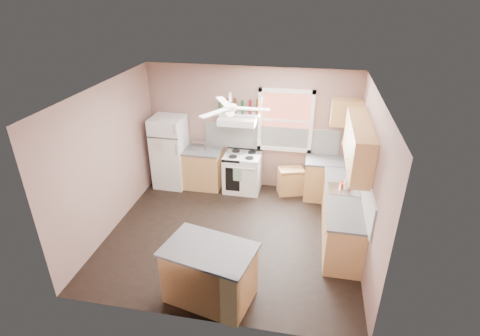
% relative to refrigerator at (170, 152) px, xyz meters
% --- Properties ---
extents(floor, '(4.50, 4.50, 0.00)m').
position_rel_refrigerator_xyz_m(floor, '(1.75, -1.65, -0.81)').
color(floor, black).
rests_on(floor, ground).
extents(ceiling, '(4.50, 4.50, 0.00)m').
position_rel_refrigerator_xyz_m(ceiling, '(1.75, -1.65, 1.89)').
color(ceiling, white).
rests_on(ceiling, ground).
extents(wall_back, '(4.50, 0.05, 2.70)m').
position_rel_refrigerator_xyz_m(wall_back, '(1.75, 0.38, 0.54)').
color(wall_back, '#87655C').
rests_on(wall_back, ground).
extents(wall_right, '(0.05, 4.00, 2.70)m').
position_rel_refrigerator_xyz_m(wall_right, '(4.03, -1.65, 0.54)').
color(wall_right, '#87655C').
rests_on(wall_right, ground).
extents(wall_left, '(0.05, 4.00, 2.70)m').
position_rel_refrigerator_xyz_m(wall_left, '(-0.52, -1.65, 0.54)').
color(wall_left, '#87655C').
rests_on(wall_left, ground).
extents(backsplash_back, '(2.90, 0.03, 0.55)m').
position_rel_refrigerator_xyz_m(backsplash_back, '(2.20, 0.34, 0.36)').
color(backsplash_back, white).
rests_on(backsplash_back, wall_back).
extents(backsplash_right, '(0.03, 2.60, 0.55)m').
position_rel_refrigerator_xyz_m(backsplash_right, '(3.99, -1.35, 0.36)').
color(backsplash_right, white).
rests_on(backsplash_right, wall_right).
extents(window_view, '(1.00, 0.02, 1.20)m').
position_rel_refrigerator_xyz_m(window_view, '(2.50, 0.34, 0.79)').
color(window_view, brown).
rests_on(window_view, wall_back).
extents(window_frame, '(1.16, 0.07, 1.36)m').
position_rel_refrigerator_xyz_m(window_frame, '(2.50, 0.31, 0.79)').
color(window_frame, white).
rests_on(window_frame, wall_back).
extents(refrigerator, '(0.70, 0.68, 1.62)m').
position_rel_refrigerator_xyz_m(refrigerator, '(0.00, 0.00, 0.00)').
color(refrigerator, white).
rests_on(refrigerator, floor).
extents(base_cabinet_left, '(0.90, 0.60, 0.86)m').
position_rel_refrigerator_xyz_m(base_cabinet_left, '(0.69, 0.05, -0.38)').
color(base_cabinet_left, '#B47B4B').
rests_on(base_cabinet_left, floor).
extents(counter_left, '(0.92, 0.62, 0.04)m').
position_rel_refrigerator_xyz_m(counter_left, '(0.69, 0.05, 0.07)').
color(counter_left, '#515154').
rests_on(counter_left, base_cabinet_left).
extents(toaster, '(0.29, 0.18, 0.18)m').
position_rel_refrigerator_xyz_m(toaster, '(0.66, 0.05, 0.18)').
color(toaster, silver).
rests_on(toaster, counter_left).
extents(stove, '(0.80, 0.65, 0.86)m').
position_rel_refrigerator_xyz_m(stove, '(1.64, 0.05, -0.38)').
color(stove, white).
rests_on(stove, floor).
extents(range_hood, '(0.78, 0.50, 0.14)m').
position_rel_refrigerator_xyz_m(range_hood, '(1.52, 0.10, 0.81)').
color(range_hood, white).
rests_on(range_hood, wall_back).
extents(bottle_shelf, '(0.90, 0.26, 0.03)m').
position_rel_refrigerator_xyz_m(bottle_shelf, '(1.52, 0.22, 0.91)').
color(bottle_shelf, white).
rests_on(bottle_shelf, range_hood).
extents(cart, '(0.61, 0.50, 0.53)m').
position_rel_refrigerator_xyz_m(cart, '(2.70, 0.10, -0.54)').
color(cart, '#B47B4B').
rests_on(cart, floor).
extents(base_cabinet_corner, '(1.00, 0.60, 0.86)m').
position_rel_refrigerator_xyz_m(base_cabinet_corner, '(3.50, 0.05, -0.38)').
color(base_cabinet_corner, '#B47B4B').
rests_on(base_cabinet_corner, floor).
extents(base_cabinet_right, '(0.60, 2.20, 0.86)m').
position_rel_refrigerator_xyz_m(base_cabinet_right, '(3.70, -1.35, -0.38)').
color(base_cabinet_right, '#B47B4B').
rests_on(base_cabinet_right, floor).
extents(counter_corner, '(1.02, 0.62, 0.04)m').
position_rel_refrigerator_xyz_m(counter_corner, '(3.50, 0.05, 0.07)').
color(counter_corner, '#515154').
rests_on(counter_corner, base_cabinet_corner).
extents(counter_right, '(0.62, 2.22, 0.04)m').
position_rel_refrigerator_xyz_m(counter_right, '(3.69, -1.35, 0.07)').
color(counter_right, '#515154').
rests_on(counter_right, base_cabinet_right).
extents(sink, '(0.55, 0.45, 0.03)m').
position_rel_refrigerator_xyz_m(sink, '(3.69, -1.15, 0.08)').
color(sink, silver).
rests_on(sink, counter_right).
extents(faucet, '(0.03, 0.03, 0.14)m').
position_rel_refrigerator_xyz_m(faucet, '(3.85, -1.15, 0.16)').
color(faucet, silver).
rests_on(faucet, sink).
extents(upper_cabinet_right, '(0.33, 1.80, 0.76)m').
position_rel_refrigerator_xyz_m(upper_cabinet_right, '(3.83, -1.15, 0.97)').
color(upper_cabinet_right, '#B47B4B').
rests_on(upper_cabinet_right, wall_right).
extents(upper_cabinet_corner, '(0.60, 0.33, 0.52)m').
position_rel_refrigerator_xyz_m(upper_cabinet_corner, '(3.70, 0.18, 1.09)').
color(upper_cabinet_corner, '#B47B4B').
rests_on(upper_cabinet_corner, wall_back).
extents(paper_towel, '(0.26, 0.12, 0.12)m').
position_rel_refrigerator_xyz_m(paper_towel, '(3.82, 0.21, 0.44)').
color(paper_towel, white).
rests_on(paper_towel, wall_back).
extents(island, '(1.33, 1.00, 0.86)m').
position_rel_refrigerator_xyz_m(island, '(1.77, -3.20, -0.38)').
color(island, '#B47B4B').
rests_on(island, floor).
extents(island_top, '(1.42, 1.09, 0.04)m').
position_rel_refrigerator_xyz_m(island_top, '(1.77, -3.20, 0.07)').
color(island_top, '#515154').
rests_on(island_top, island).
extents(ceiling_fan_hub, '(0.20, 0.20, 0.08)m').
position_rel_refrigerator_xyz_m(ceiling_fan_hub, '(1.75, -1.65, 1.64)').
color(ceiling_fan_hub, white).
rests_on(ceiling_fan_hub, ceiling).
extents(soap_bottle, '(0.12, 0.12, 0.24)m').
position_rel_refrigerator_xyz_m(soap_bottle, '(3.73, -1.15, 0.21)').
color(soap_bottle, silver).
rests_on(soap_bottle, counter_right).
extents(red_caddy, '(0.19, 0.14, 0.10)m').
position_rel_refrigerator_xyz_m(red_caddy, '(3.73, -1.08, 0.14)').
color(red_caddy, red).
rests_on(red_caddy, counter_right).
extents(wine_bottles, '(0.86, 0.06, 0.31)m').
position_rel_refrigerator_xyz_m(wine_bottles, '(1.53, 0.22, 1.07)').
color(wine_bottles, '#143819').
rests_on(wine_bottles, bottle_shelf).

